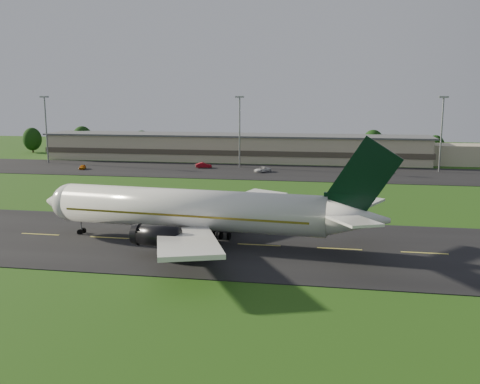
% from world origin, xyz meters
% --- Properties ---
extents(ground, '(360.00, 360.00, 0.00)m').
position_xyz_m(ground, '(0.00, 0.00, 0.00)').
color(ground, '#1F4912').
rests_on(ground, ground).
extents(taxiway, '(220.00, 30.00, 0.10)m').
position_xyz_m(taxiway, '(0.00, 0.00, 0.05)').
color(taxiway, black).
rests_on(taxiway, ground).
extents(apron, '(260.00, 30.00, 0.10)m').
position_xyz_m(apron, '(0.00, 72.00, 0.05)').
color(apron, black).
rests_on(apron, ground).
extents(airliner, '(51.28, 42.02, 15.57)m').
position_xyz_m(airliner, '(13.18, -0.07, 4.66)').
color(airliner, white).
rests_on(airliner, ground).
extents(terminal, '(145.00, 16.00, 8.40)m').
position_xyz_m(terminal, '(6.40, 96.18, 3.99)').
color(terminal, tan).
rests_on(terminal, ground).
extents(light_mast_west, '(2.40, 1.20, 20.35)m').
position_xyz_m(light_mast_west, '(-55.00, 80.00, 12.74)').
color(light_mast_west, gray).
rests_on(light_mast_west, ground).
extents(light_mast_centre, '(2.40, 1.20, 20.35)m').
position_xyz_m(light_mast_centre, '(5.00, 80.00, 12.74)').
color(light_mast_centre, gray).
rests_on(light_mast_centre, ground).
extents(light_mast_east, '(2.40, 1.20, 20.35)m').
position_xyz_m(light_mast_east, '(60.00, 80.00, 12.74)').
color(light_mast_east, gray).
rests_on(light_mast_east, ground).
extents(tree_line, '(197.83, 10.02, 10.04)m').
position_xyz_m(tree_line, '(28.86, 106.20, 5.00)').
color(tree_line, black).
rests_on(tree_line, ground).
extents(service_vehicle_a, '(2.25, 3.83, 1.22)m').
position_xyz_m(service_vehicle_a, '(-37.67, 67.84, 0.71)').
color(service_vehicle_a, orange).
rests_on(service_vehicle_a, apron).
extents(service_vehicle_b, '(4.85, 2.85, 1.51)m').
position_xyz_m(service_vehicle_b, '(-4.80, 76.44, 0.86)').
color(service_vehicle_b, maroon).
rests_on(service_vehicle_b, apron).
extents(service_vehicle_c, '(4.99, 5.10, 1.36)m').
position_xyz_m(service_vehicle_c, '(12.85, 71.08, 0.78)').
color(service_vehicle_c, silver).
rests_on(service_vehicle_c, apron).
extents(service_vehicle_d, '(5.24, 2.87, 1.44)m').
position_xyz_m(service_vehicle_d, '(44.18, 75.20, 0.82)').
color(service_vehicle_d, '#E8AD0D').
rests_on(service_vehicle_d, apron).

